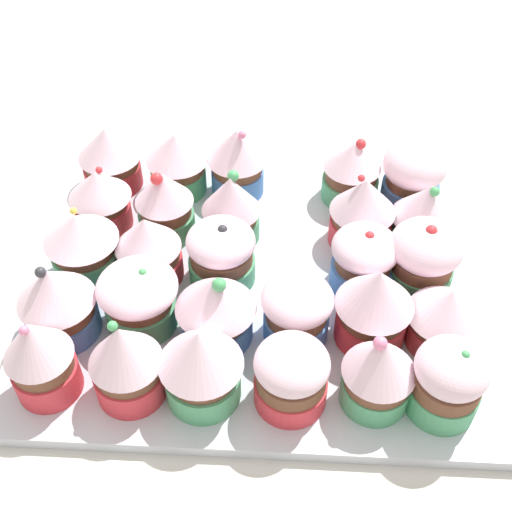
% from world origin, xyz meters
% --- Properties ---
extents(ground_plane, '(1.80, 1.80, 0.03)m').
position_xyz_m(ground_plane, '(0.00, 0.00, -0.01)').
color(ground_plane, beige).
extents(baking_tray, '(0.41, 0.35, 0.01)m').
position_xyz_m(baking_tray, '(0.00, 0.00, 0.01)').
color(baking_tray, silver).
rests_on(baking_tray, ground_plane).
extents(cupcake_0, '(0.05, 0.05, 0.08)m').
position_xyz_m(cupcake_0, '(-0.16, -0.13, 0.05)').
color(cupcake_0, '#D1333D').
rests_on(cupcake_0, baking_tray).
extents(cupcake_1, '(0.06, 0.06, 0.08)m').
position_xyz_m(cupcake_1, '(-0.09, -0.13, 0.05)').
color(cupcake_1, '#D1333D').
rests_on(cupcake_1, baking_tray).
extents(cupcake_2, '(0.07, 0.07, 0.08)m').
position_xyz_m(cupcake_2, '(-0.04, -0.13, 0.05)').
color(cupcake_2, '#4C9E6B').
rests_on(cupcake_2, baking_tray).
extents(cupcake_3, '(0.06, 0.06, 0.06)m').
position_xyz_m(cupcake_3, '(0.03, -0.13, 0.04)').
color(cupcake_3, '#D1333D').
rests_on(cupcake_3, baking_tray).
extents(cupcake_4, '(0.06, 0.06, 0.08)m').
position_xyz_m(cupcake_4, '(0.10, -0.12, 0.05)').
color(cupcake_4, '#4C9E6B').
rests_on(cupcake_4, baking_tray).
extents(cupcake_5, '(0.06, 0.06, 0.07)m').
position_xyz_m(cupcake_5, '(0.15, -0.13, 0.05)').
color(cupcake_5, '#4C9E6B').
rests_on(cupcake_5, baking_tray).
extents(cupcake_6, '(0.07, 0.07, 0.08)m').
position_xyz_m(cupcake_6, '(-0.16, -0.07, 0.05)').
color(cupcake_6, '#477AC6').
rests_on(cupcake_6, baking_tray).
extents(cupcake_7, '(0.07, 0.07, 0.06)m').
position_xyz_m(cupcake_7, '(-0.10, -0.06, 0.04)').
color(cupcake_7, '#4C9E6B').
rests_on(cupcake_7, baking_tray).
extents(cupcake_8, '(0.07, 0.07, 0.08)m').
position_xyz_m(cupcake_8, '(-0.03, -0.07, 0.05)').
color(cupcake_8, '#477AC6').
rests_on(cupcake_8, baking_tray).
extents(cupcake_9, '(0.06, 0.06, 0.06)m').
position_xyz_m(cupcake_9, '(0.04, -0.06, 0.04)').
color(cupcake_9, '#477AC6').
rests_on(cupcake_9, baking_tray).
extents(cupcake_10, '(0.07, 0.07, 0.08)m').
position_xyz_m(cupcake_10, '(0.10, -0.06, 0.05)').
color(cupcake_10, '#D1333D').
rests_on(cupcake_10, baking_tray).
extents(cupcake_11, '(0.06, 0.06, 0.06)m').
position_xyz_m(cupcake_11, '(0.16, -0.06, 0.05)').
color(cupcake_11, '#D1333D').
rests_on(cupcake_11, baking_tray).
extents(cupcake_12, '(0.07, 0.07, 0.07)m').
position_xyz_m(cupcake_12, '(-0.16, 0.00, 0.05)').
color(cupcake_12, '#4C9E6B').
rests_on(cupcake_12, baking_tray).
extents(cupcake_13, '(0.06, 0.06, 0.07)m').
position_xyz_m(cupcake_13, '(-0.10, -0.00, 0.05)').
color(cupcake_13, '#D1333D').
rests_on(cupcake_13, baking_tray).
extents(cupcake_14, '(0.06, 0.06, 0.07)m').
position_xyz_m(cupcake_14, '(-0.03, -0.00, 0.04)').
color(cupcake_14, '#4C9E6B').
rests_on(cupcake_14, baking_tray).
extents(cupcake_15, '(0.06, 0.06, 0.06)m').
position_xyz_m(cupcake_15, '(0.10, -0.00, 0.04)').
color(cupcake_15, '#477AC6').
rests_on(cupcake_15, baking_tray).
extents(cupcake_16, '(0.06, 0.06, 0.07)m').
position_xyz_m(cupcake_16, '(0.15, 0.00, 0.05)').
color(cupcake_16, '#4C9E6B').
rests_on(cupcake_16, baking_tray).
extents(cupcake_17, '(0.06, 0.06, 0.07)m').
position_xyz_m(cupcake_17, '(-0.16, 0.07, 0.05)').
color(cupcake_17, '#D1333D').
rests_on(cupcake_17, baking_tray).
extents(cupcake_18, '(0.06, 0.06, 0.08)m').
position_xyz_m(cupcake_18, '(-0.09, 0.06, 0.05)').
color(cupcake_18, '#4C9E6B').
rests_on(cupcake_18, baking_tray).
extents(cupcake_19, '(0.06, 0.06, 0.08)m').
position_xyz_m(cupcake_19, '(-0.03, 0.06, 0.05)').
color(cupcake_19, '#4C9E6B').
rests_on(cupcake_19, baking_tray).
extents(cupcake_20, '(0.06, 0.06, 0.08)m').
position_xyz_m(cupcake_20, '(0.10, 0.06, 0.05)').
color(cupcake_20, '#D1333D').
rests_on(cupcake_20, baking_tray).
extents(cupcake_21, '(0.06, 0.06, 0.07)m').
position_xyz_m(cupcake_21, '(0.16, 0.06, 0.05)').
color(cupcake_21, '#4C9E6B').
rests_on(cupcake_21, baking_tray).
extents(cupcake_22, '(0.07, 0.07, 0.07)m').
position_xyz_m(cupcake_22, '(-0.16, 0.13, 0.05)').
color(cupcake_22, '#D1333D').
rests_on(cupcake_22, baking_tray).
extents(cupcake_23, '(0.06, 0.06, 0.07)m').
position_xyz_m(cupcake_23, '(-0.09, 0.12, 0.05)').
color(cupcake_23, '#4C9E6B').
rests_on(cupcake_23, baking_tray).
extents(cupcake_24, '(0.06, 0.06, 0.08)m').
position_xyz_m(cupcake_24, '(-0.03, 0.13, 0.05)').
color(cupcake_24, '#477AC6').
rests_on(cupcake_24, baking_tray).
extents(cupcake_25, '(0.06, 0.06, 0.07)m').
position_xyz_m(cupcake_25, '(0.09, 0.12, 0.05)').
color(cupcake_25, '#4C9E6B').
rests_on(cupcake_25, baking_tray).
extents(cupcake_26, '(0.06, 0.06, 0.07)m').
position_xyz_m(cupcake_26, '(0.15, 0.12, 0.05)').
color(cupcake_26, '#477AC6').
rests_on(cupcake_26, baking_tray).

